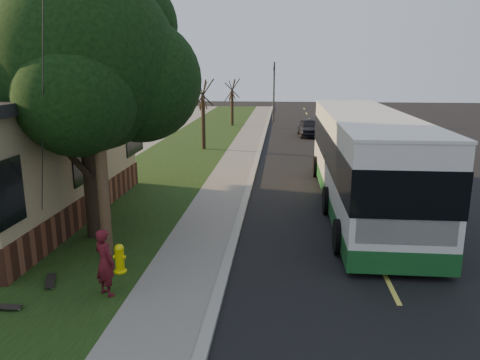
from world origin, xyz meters
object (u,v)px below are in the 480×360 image
at_px(fire_hydrant, 120,258).
at_px(skateboarder, 105,262).
at_px(utility_pole, 95,85).
at_px(skateboard_main, 51,281).
at_px(bare_tree_far, 232,103).
at_px(skateboard_spare, 1,307).
at_px(transit_bus, 363,158).
at_px(leafy_tree, 87,63).
at_px(traffic_signal, 274,88).
at_px(bare_tree_near, 203,115).
at_px(distant_car, 309,127).

distance_m(fire_hydrant, skateboarder, 1.25).
distance_m(utility_pole, skateboard_main, 4.89).
distance_m(bare_tree_far, skateboard_spare, 32.12).
relative_size(transit_bus, skateboard_main, 15.23).
xyz_separation_m(fire_hydrant, utility_pole, (-0.71, 0.99, 4.20)).
height_order(utility_pole, leafy_tree, utility_pole).
relative_size(fire_hydrant, traffic_signal, 0.13).
distance_m(skateboarder, skateboard_spare, 2.28).
distance_m(leafy_tree, skateboard_main, 6.08).
relative_size(utility_pole, transit_bus, 0.71).
height_order(leafy_tree, skateboard_spare, leafy_tree).
bearing_deg(fire_hydrant, skateboard_main, -152.41).
xyz_separation_m(traffic_signal, skateboard_main, (-4.54, -34.75, -3.04)).
bearing_deg(utility_pole, bare_tree_near, 90.66).
bearing_deg(skateboard_spare, distant_car, 73.63).
xyz_separation_m(utility_pole, bare_tree_near, (-0.19, 17.01, -2.48)).
bearing_deg(bare_tree_far, utility_pole, -90.60).
height_order(transit_bus, skateboard_main, transit_bus).
xyz_separation_m(leafy_tree, bare_tree_far, (1.17, 27.35, -3.16)).
xyz_separation_m(utility_pole, transit_bus, (7.64, 5.56, -2.78)).
distance_m(fire_hydrant, leafy_tree, 5.65).
bearing_deg(distant_car, utility_pole, -108.66).
xyz_separation_m(leafy_tree, skateboard_main, (0.13, -3.40, -5.04)).
bearing_deg(fire_hydrant, transit_bus, 43.39).
bearing_deg(skateboarder, bare_tree_near, -53.81).
height_order(traffic_signal, skateboard_spare, traffic_signal).
bearing_deg(leafy_tree, bare_tree_far, 87.55).
bearing_deg(bare_tree_far, leafy_tree, -92.45).
xyz_separation_m(bare_tree_far, skateboard_spare, (-1.48, -32.03, -1.87)).
height_order(leafy_tree, skateboard_main, leafy_tree).
bearing_deg(skateboard_main, utility_pole, 67.13).
relative_size(utility_pole, bare_tree_near, 2.11).
xyz_separation_m(skateboarder, skateboard_spare, (-1.98, -0.86, -0.72)).
relative_size(leafy_tree, bare_tree_far, 1.94).
height_order(bare_tree_far, skateboarder, bare_tree_far).
bearing_deg(distant_car, leafy_tree, -111.81).
height_order(fire_hydrant, utility_pole, utility_pole).
height_order(fire_hydrant, leafy_tree, leafy_tree).
bearing_deg(skateboard_main, bare_tree_near, 88.34).
distance_m(bare_tree_far, transit_bus, 24.57).
bearing_deg(traffic_signal, skateboarder, -94.87).
xyz_separation_m(utility_pole, distant_car, (6.67, 23.68, -3.97)).
distance_m(traffic_signal, transit_bus, 27.74).
bearing_deg(distant_car, traffic_signal, 104.13).
relative_size(traffic_signal, skateboard_spare, 6.52).
bearing_deg(fire_hydrant, skateboarder, -85.15).
bearing_deg(bare_tree_near, skateboard_spare, -92.81).
xyz_separation_m(bare_tree_near, transit_bus, (7.83, -11.44, -0.30)).
distance_m(utility_pole, skateboarder, 4.44).
xyz_separation_m(traffic_signal, skateboard_spare, (-4.98, -36.03, -3.03)).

